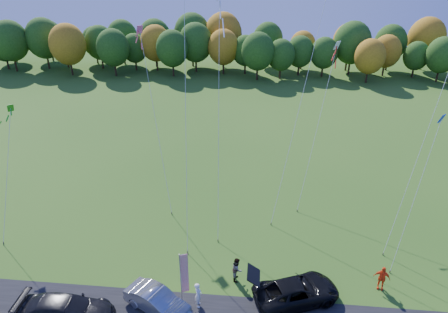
# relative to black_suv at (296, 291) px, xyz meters

# --- Properties ---
(ground) EXTENTS (160.00, 160.00, 0.00)m
(ground) POSITION_rel_black_suv_xyz_m (-5.48, 0.96, -0.79)
(ground) COLOR #285115
(tree_line) EXTENTS (116.00, 12.00, 10.00)m
(tree_line) POSITION_rel_black_suv_xyz_m (-5.48, 55.96, -0.79)
(tree_line) COLOR #1E4711
(tree_line) RESTS_ON ground
(black_suv) EXTENTS (6.28, 4.59, 1.59)m
(black_suv) POSITION_rel_black_suv_xyz_m (0.00, 0.00, 0.00)
(black_suv) COLOR black
(black_suv) RESTS_ON ground
(silver_sedan) EXTENTS (4.80, 3.50, 1.51)m
(silver_sedan) POSITION_rel_black_suv_xyz_m (-8.93, -1.67, -0.04)
(silver_sedan) COLOR #98989D
(silver_sedan) RESTS_ON ground
(dark_truck_a) EXTENTS (6.00, 2.50, 1.73)m
(dark_truck_a) POSITION_rel_black_suv_xyz_m (-14.31, -3.12, 0.07)
(dark_truck_a) COLOR black
(dark_truck_a) RESTS_ON ground
(person_tailgate_a) EXTENTS (0.50, 0.71, 1.85)m
(person_tailgate_a) POSITION_rel_black_suv_xyz_m (-6.37, -1.05, 0.13)
(person_tailgate_a) COLOR white
(person_tailgate_a) RESTS_ON ground
(person_tailgate_b) EXTENTS (0.69, 0.88, 1.82)m
(person_tailgate_b) POSITION_rel_black_suv_xyz_m (-4.03, 1.61, 0.12)
(person_tailgate_b) COLOR gray
(person_tailgate_b) RESTS_ON ground
(person_east) EXTENTS (1.17, 0.73, 1.86)m
(person_east) POSITION_rel_black_suv_xyz_m (5.85, 1.68, 0.14)
(person_east) COLOR #EE4716
(person_east) RESTS_ON ground
(feather_flag) EXTENTS (0.51, 0.26, 4.09)m
(feather_flag) POSITION_rel_black_suv_xyz_m (-7.29, -0.86, 1.71)
(feather_flag) COLOR #999999
(feather_flag) RESTS_ON ground
(kite_delta_blue) EXTENTS (3.42, 10.66, 24.89)m
(kite_delta_blue) POSITION_rel_black_suv_xyz_m (-8.62, 9.10, 12.12)
(kite_delta_blue) COLOR #4C3F33
(kite_delta_blue) RESTS_ON ground
(kite_parafoil_orange) EXTENTS (8.86, 14.17, 34.29)m
(kite_parafoil_orange) POSITION_rel_black_suv_xyz_m (1.87, 15.04, 16.11)
(kite_parafoil_orange) COLOR #4C3F33
(kite_parafoil_orange) RESTS_ON ground
(kite_delta_red) EXTENTS (2.86, 11.31, 20.18)m
(kite_delta_red) POSITION_rel_black_suv_xyz_m (-6.33, 11.18, 9.56)
(kite_delta_red) COLOR #4C3F33
(kite_delta_red) RESTS_ON ground
(kite_parafoil_rainbow) EXTENTS (6.12, 6.16, 18.74)m
(kite_parafoil_rainbow) POSITION_rel_black_suv_xyz_m (9.19, 8.02, 8.46)
(kite_parafoil_rainbow) COLOR #4C3F33
(kite_parafoil_rainbow) RESTS_ON ground
(kite_diamond_green) EXTENTS (1.05, 5.86, 10.18)m
(kite_diamond_green) POSITION_rel_black_suv_xyz_m (-22.94, 6.47, 4.47)
(kite_diamond_green) COLOR #4C3F33
(kite_diamond_green) RESTS_ON ground
(kite_diamond_white) EXTENTS (3.68, 8.03, 14.09)m
(kite_diamond_white) POSITION_rel_black_suv_xyz_m (2.29, 14.21, 5.99)
(kite_diamond_white) COLOR #4C3F33
(kite_diamond_white) RESTS_ON ground
(kite_diamond_pink) EXTENTS (4.34, 8.06, 15.40)m
(kite_diamond_pink) POSITION_rel_black_suv_xyz_m (-12.21, 12.71, 6.64)
(kite_diamond_pink) COLOR #4C3F33
(kite_diamond_pink) RESTS_ON ground
(kite_diamond_blue_low) EXTENTS (3.04, 4.19, 11.26)m
(kite_diamond_blue_low) POSITION_rel_black_suv_xyz_m (8.21, 5.12, 4.60)
(kite_diamond_blue_low) COLOR #4C3F33
(kite_diamond_blue_low) RESTS_ON ground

